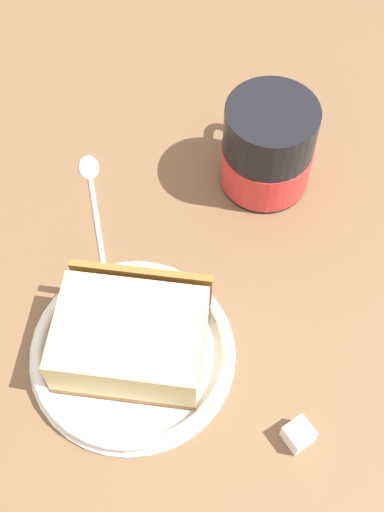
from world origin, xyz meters
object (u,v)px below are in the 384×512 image
small_plate (132,351)px  tea_mug (267,150)px  teaspoon (91,185)px  sugar_cube (298,435)px  cake_slice (131,336)px

small_plate → tea_mug: tea_mug is taller
tea_mug → teaspoon: (-7.41, 14.68, -3.74)cm
small_plate → sugar_cube: (-1.37, -14.62, 0.16)cm
cake_slice → sugar_cube: bearing=-96.3°
teaspoon → sugar_cube: size_ratio=6.20×
cake_slice → teaspoon: (13.76, 10.92, -2.79)cm
sugar_cube → cake_slice: bearing=83.7°
sugar_cube → tea_mug: bearing=25.6°
small_plate → tea_mug: (21.43, -3.69, 3.27)cm
cake_slice → sugar_cube: cake_slice is taller
tea_mug → teaspoon: tea_mug is taller
small_plate → cake_slice: bearing=15.2°
cake_slice → teaspoon: size_ratio=1.11×
cake_slice → sugar_cube: size_ratio=6.90×
teaspoon → cake_slice: bearing=-141.6°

